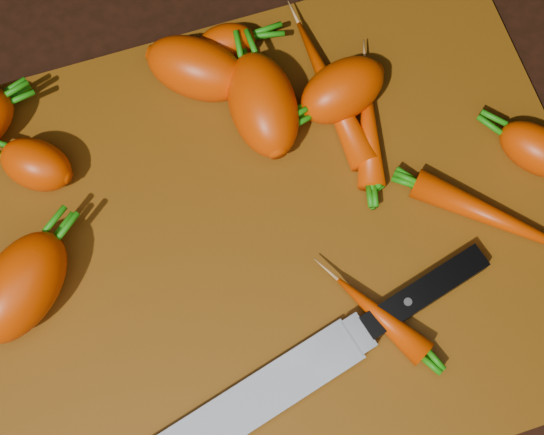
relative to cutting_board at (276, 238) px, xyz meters
name	(u,v)px	position (x,y,z in m)	size (l,w,h in m)	color
ground	(276,241)	(0.00, 0.00, -0.01)	(2.00, 2.00, 0.01)	black
cutting_board	(276,238)	(0.00, 0.00, 0.00)	(0.50, 0.40, 0.01)	#6F3E0A
carrot_1	(36,165)	(-0.17, 0.11, 0.03)	(0.06, 0.04, 0.04)	#EE3F00
carrot_2	(197,69)	(-0.02, 0.15, 0.03)	(0.09, 0.05, 0.05)	#EE3F00
carrot_3	(263,105)	(0.02, 0.10, 0.03)	(0.09, 0.05, 0.05)	#EE3F00
carrot_4	(342,90)	(0.09, 0.10, 0.03)	(0.08, 0.05, 0.05)	#EE3F00
carrot_5	(226,43)	(0.01, 0.17, 0.02)	(0.05, 0.03, 0.03)	#EE3F00
carrot_6	(536,150)	(0.22, 0.00, 0.02)	(0.06, 0.04, 0.04)	#EE3F00
carrot_7	(368,124)	(0.10, 0.06, 0.02)	(0.11, 0.02, 0.02)	#EE3F00
carrot_8	(497,219)	(0.17, -0.04, 0.02)	(0.14, 0.02, 0.02)	#EE3F00
carrot_9	(381,317)	(0.06, -0.09, 0.02)	(0.09, 0.02, 0.02)	#EE3F00
carrot_10	(331,92)	(0.08, 0.10, 0.02)	(0.14, 0.02, 0.02)	#EE3F00
carrot_11	(21,287)	(-0.20, 0.01, 0.03)	(0.09, 0.05, 0.05)	#EE3F00
knife	(267,393)	(-0.04, -0.12, 0.01)	(0.31, 0.10, 0.02)	gray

